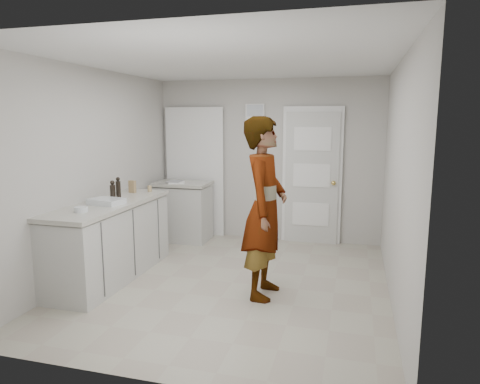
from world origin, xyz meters
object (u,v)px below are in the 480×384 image
(egg_bowl, at_px, (81,209))
(cake_mix_box, at_px, (132,187))
(spice_jar, at_px, (150,189))
(oil_cruet_b, at_px, (118,188))
(baking_dish, at_px, (106,202))
(person, at_px, (265,208))
(oil_cruet_a, at_px, (113,191))

(egg_bowl, bearing_deg, cake_mix_box, 93.95)
(spice_jar, distance_m, oil_cruet_b, 0.57)
(cake_mix_box, height_order, spice_jar, cake_mix_box)
(oil_cruet_b, bearing_deg, baking_dish, -80.83)
(oil_cruet_b, bearing_deg, person, -8.20)
(person, xyz_separation_m, cake_mix_box, (-1.94, 0.70, 0.05))
(person, relative_size, baking_dish, 4.77)
(oil_cruet_b, bearing_deg, egg_bowl, -87.48)
(spice_jar, bearing_deg, egg_bowl, -94.40)
(person, xyz_separation_m, egg_bowl, (-1.86, -0.53, -0.01))
(spice_jar, relative_size, baking_dish, 0.21)
(cake_mix_box, distance_m, baking_dish, 0.80)
(person, height_order, baking_dish, person)
(spice_jar, distance_m, baking_dish, 0.92)
(oil_cruet_b, xyz_separation_m, baking_dish, (0.06, -0.36, -0.10))
(spice_jar, bearing_deg, person, -25.16)
(oil_cruet_b, relative_size, baking_dish, 0.66)
(person, relative_size, egg_bowl, 13.73)
(oil_cruet_a, bearing_deg, baking_dish, -82.72)
(person, height_order, oil_cruet_a, person)
(oil_cruet_a, distance_m, egg_bowl, 0.62)
(person, bearing_deg, oil_cruet_b, 83.36)
(egg_bowl, bearing_deg, oil_cruet_a, 89.96)
(cake_mix_box, xyz_separation_m, spice_jar, (0.19, 0.12, -0.04))
(person, distance_m, spice_jar, 1.94)
(egg_bowl, bearing_deg, baking_dish, 87.02)
(oil_cruet_a, xyz_separation_m, baking_dish, (0.02, -0.18, -0.09))
(cake_mix_box, bearing_deg, egg_bowl, -70.02)
(oil_cruet_b, height_order, egg_bowl, oil_cruet_b)
(oil_cruet_a, height_order, egg_bowl, oil_cruet_a)
(person, bearing_deg, cake_mix_box, 71.73)
(person, distance_m, cake_mix_box, 2.06)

